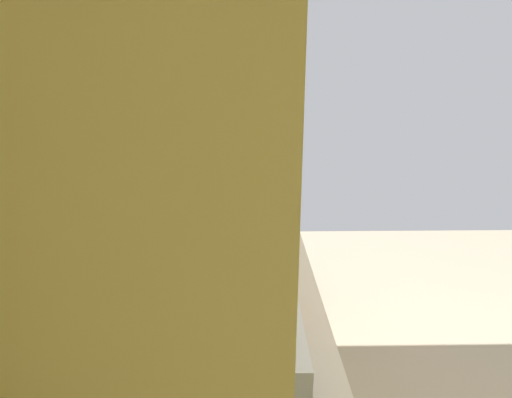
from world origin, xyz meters
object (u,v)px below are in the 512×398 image
oven_range (251,248)px  microwave (247,352)px  kettle (263,297)px  bowl (259,236)px

oven_range → microwave: microwave is taller
kettle → oven_range: bearing=1.4°
oven_range → bowl: size_ratio=6.58×
microwave → kettle: microwave is taller
bowl → microwave: bearing=176.9°
oven_range → bowl: oven_range is taller
microwave → kettle: size_ratio=2.83×
microwave → oven_range: bearing=-0.7°
bowl → kettle: 0.83m
oven_range → kettle: 1.78m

